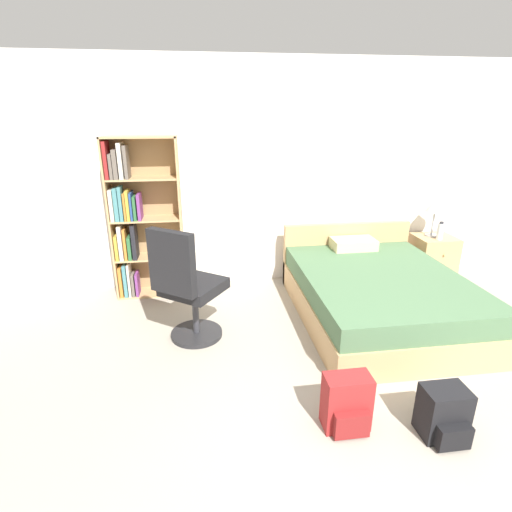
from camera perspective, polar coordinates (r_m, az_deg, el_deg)
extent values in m
plane|color=#A39989|center=(2.79, 25.34, -29.02)|extent=(14.00, 14.00, 0.00)
cube|color=white|center=(4.89, 7.04, 11.40)|extent=(9.00, 0.06, 2.60)
cube|color=tan|center=(4.65, -19.94, 4.72)|extent=(0.02, 0.30, 1.78)
cube|color=tan|center=(4.55, -10.68, 5.27)|extent=(0.02, 0.30, 1.78)
cube|color=#A48256|center=(4.72, -15.17, 5.45)|extent=(0.77, 0.01, 1.78)
cube|color=tan|center=(4.88, -14.41, -5.02)|extent=(0.73, 0.28, 0.02)
cube|color=orange|center=(4.81, -18.64, -3.40)|extent=(0.03, 0.18, 0.35)
cube|color=teal|center=(4.82, -18.03, -3.10)|extent=(0.04, 0.23, 0.38)
cube|color=beige|center=(4.80, -17.56, -3.13)|extent=(0.03, 0.20, 0.38)
cube|color=#665B51|center=(4.83, -17.02, -3.71)|extent=(0.03, 0.22, 0.26)
cube|color=#7A387F|center=(4.80, -16.55, -3.76)|extent=(0.03, 0.19, 0.27)
cube|color=tan|center=(4.71, -14.88, -0.10)|extent=(0.73, 0.28, 0.02)
cube|color=gold|center=(4.69, -19.14, 1.30)|extent=(0.03, 0.23, 0.28)
cube|color=beige|center=(4.64, -18.71, 1.85)|extent=(0.04, 0.17, 0.39)
cube|color=orange|center=(4.64, -18.11, 1.70)|extent=(0.03, 0.18, 0.35)
cube|color=#2D6638|center=(4.67, -17.49, 1.30)|extent=(0.04, 0.23, 0.26)
cube|color=black|center=(4.64, -16.93, 2.08)|extent=(0.04, 0.22, 0.39)
cube|color=tan|center=(4.58, -15.37, 5.13)|extent=(0.73, 0.28, 0.02)
cube|color=beige|center=(4.56, -19.83, 6.88)|extent=(0.04, 0.19, 0.33)
cube|color=teal|center=(4.53, -19.26, 6.99)|extent=(0.04, 0.17, 0.35)
cube|color=teal|center=(4.53, -18.68, 7.13)|extent=(0.03, 0.18, 0.36)
cube|color=orange|center=(4.56, -18.10, 6.83)|extent=(0.02, 0.24, 0.30)
cube|color=gold|center=(4.52, -17.77, 6.96)|extent=(0.03, 0.18, 0.33)
cube|color=navy|center=(4.54, -17.28, 6.88)|extent=(0.02, 0.23, 0.30)
cube|color=#2D6638|center=(4.53, -16.84, 6.66)|extent=(0.03, 0.22, 0.26)
cube|color=#7A387F|center=(4.53, -16.27, 6.84)|extent=(0.03, 0.22, 0.28)
cube|color=tan|center=(4.49, -15.89, 10.62)|extent=(0.73, 0.28, 0.02)
cube|color=maroon|center=(4.50, -20.53, 12.73)|extent=(0.03, 0.22, 0.38)
cube|color=#665B51|center=(4.47, -19.94, 11.93)|extent=(0.03, 0.16, 0.26)
cube|color=#665B51|center=(4.48, -19.35, 12.30)|extent=(0.04, 0.21, 0.30)
cube|color=beige|center=(4.47, -18.68, 12.79)|extent=(0.04, 0.23, 0.36)
cube|color=#665B51|center=(4.46, -18.00, 12.68)|extent=(0.03, 0.22, 0.34)
cube|color=tan|center=(4.45, -16.43, 16.01)|extent=(0.77, 0.30, 0.02)
cube|color=tan|center=(4.31, 16.95, -6.75)|extent=(1.56, 2.03, 0.29)
cube|color=#4C704C|center=(4.21, 17.29, -3.71)|extent=(1.52, 1.99, 0.21)
cube|color=tan|center=(5.05, 12.70, 0.47)|extent=(1.56, 0.08, 0.75)
cube|color=beige|center=(4.80, 13.73, 1.71)|extent=(0.50, 0.30, 0.12)
cylinder|color=#232326|center=(3.92, -8.45, -10.90)|extent=(0.49, 0.49, 0.04)
cylinder|color=#333338|center=(3.81, -8.63, -7.92)|extent=(0.06, 0.06, 0.42)
cube|color=black|center=(3.70, -8.84, -4.34)|extent=(0.67, 0.67, 0.10)
cube|color=black|center=(3.37, -11.95, -0.98)|extent=(0.40, 0.32, 0.55)
cube|color=tan|center=(5.51, 23.87, -0.20)|extent=(0.47, 0.44, 0.55)
sphere|color=tan|center=(5.30, 25.31, 0.06)|extent=(0.02, 0.02, 0.02)
cylinder|color=#B2B2B7|center=(5.44, 23.74, 2.75)|extent=(0.15, 0.15, 0.02)
cylinder|color=#B2B2B7|center=(5.40, 23.96, 4.31)|extent=(0.02, 0.02, 0.29)
cone|color=beige|center=(5.35, 24.31, 6.65)|extent=(0.23, 0.23, 0.17)
cylinder|color=silver|center=(5.31, 24.82, 3.19)|extent=(0.07, 0.07, 0.20)
cylinder|color=#2D2D33|center=(5.28, 24.99, 4.34)|extent=(0.05, 0.05, 0.02)
cube|color=black|center=(3.05, 25.14, -19.50)|extent=(0.29, 0.21, 0.35)
cube|color=black|center=(3.01, 26.41, -22.17)|extent=(0.22, 0.07, 0.16)
cube|color=maroon|center=(2.90, 12.79, -19.61)|extent=(0.31, 0.18, 0.39)
cube|color=maroon|center=(2.88, 13.52, -22.41)|extent=(0.24, 0.06, 0.18)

